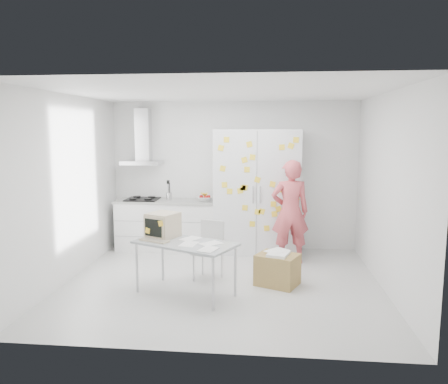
# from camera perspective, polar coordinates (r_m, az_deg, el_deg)

# --- Properties ---
(floor) EXTENTS (4.50, 4.00, 0.02)m
(floor) POSITION_cam_1_polar(r_m,az_deg,el_deg) (6.44, -0.27, -11.88)
(floor) COLOR silver
(floor) RESTS_ON ground
(walls) EXTENTS (4.52, 4.01, 2.70)m
(walls) POSITION_cam_1_polar(r_m,az_deg,el_deg) (6.82, 0.36, 1.03)
(walls) COLOR white
(walls) RESTS_ON ground
(ceiling) EXTENTS (4.50, 4.00, 0.02)m
(ceiling) POSITION_cam_1_polar(r_m,az_deg,el_deg) (6.07, -0.29, 12.93)
(ceiling) COLOR white
(ceiling) RESTS_ON walls
(counter_run) EXTENTS (1.84, 0.63, 1.28)m
(counter_run) POSITION_cam_1_polar(r_m,az_deg,el_deg) (8.11, -7.45, -4.18)
(counter_run) COLOR white
(counter_run) RESTS_ON ground
(range_hood) EXTENTS (0.70, 0.48, 1.01)m
(range_hood) POSITION_cam_1_polar(r_m,az_deg,el_deg) (8.18, -10.53, 6.35)
(range_hood) COLOR silver
(range_hood) RESTS_ON walls
(tall_cabinet) EXTENTS (1.50, 0.68, 2.20)m
(tall_cabinet) POSITION_cam_1_polar(r_m,az_deg,el_deg) (7.77, 4.34, 0.03)
(tall_cabinet) COLOR silver
(tall_cabinet) RESTS_ON ground
(person) EXTENTS (0.68, 0.49, 1.71)m
(person) POSITION_cam_1_polar(r_m,az_deg,el_deg) (7.25, 8.63, -2.58)
(person) COLOR #D25158
(person) RESTS_ON ground
(desk) EXTENTS (1.49, 1.16, 1.06)m
(desk) POSITION_cam_1_polar(r_m,az_deg,el_deg) (6.00, -7.01, -5.32)
(desk) COLOR #9EA4A8
(desk) RESTS_ON ground
(chair) EXTENTS (0.48, 0.48, 0.86)m
(chair) POSITION_cam_1_polar(r_m,az_deg,el_deg) (6.50, -1.89, -7.09)
(chair) COLOR silver
(chair) RESTS_ON ground
(cardboard_box) EXTENTS (0.69, 0.63, 0.49)m
(cardboard_box) POSITION_cam_1_polar(r_m,az_deg,el_deg) (6.34, 7.00, -9.96)
(cardboard_box) COLOR #9F8145
(cardboard_box) RESTS_ON ground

